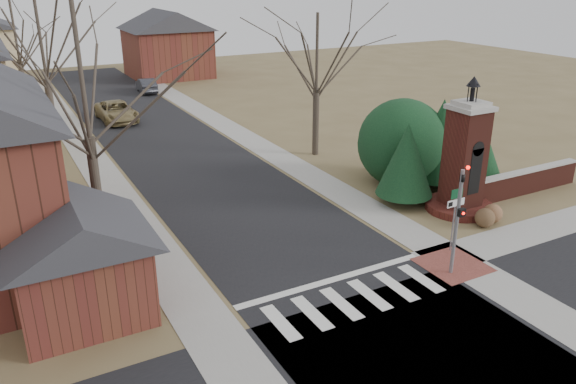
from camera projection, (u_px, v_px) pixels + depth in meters
ground at (369, 310)px, 19.18m from camera, size 120.00×120.00×0.00m
main_street at (172, 146)px, 37.17m from camera, size 8.00×70.00×0.01m
cross_street at (429, 360)px, 16.73m from camera, size 120.00×8.00×0.01m
crosswalk_zone at (355, 299)px, 19.84m from camera, size 8.00×2.20×0.02m
stop_bar at (332, 280)px, 21.06m from camera, size 8.00×0.35×0.02m
sidewalk_right_main at (243, 136)px, 39.47m from camera, size 2.00×60.00×0.02m
sidewalk_left at (90, 158)px, 34.86m from camera, size 2.00×60.00×0.02m
curb_apron at (453, 265)px, 22.13m from camera, size 2.40×2.40×0.02m
traffic_signal_pole at (458, 211)px, 20.61m from camera, size 0.28×0.41×4.50m
sign_post at (455, 207)px, 22.58m from camera, size 0.90×0.07×2.75m
brick_gate_monument at (464, 168)px, 26.47m from camera, size 3.20×3.20×6.47m
brick_garden_wall at (524, 182)px, 29.03m from camera, size 7.50×0.50×1.30m
garage_left at (78, 254)px, 18.25m from camera, size 4.80×4.80×4.29m
house_distant_right at (167, 42)px, 60.63m from camera, size 8.80×8.80×7.30m
evergreen_near at (406, 159)px, 27.26m from camera, size 2.80×2.80×4.10m
evergreen_mid at (441, 138)px, 29.60m from camera, size 3.40×3.40×4.70m
evergreen_far at (481, 150)px, 29.93m from camera, size 2.40×2.40×3.30m
evergreen_mass at (402, 140)px, 30.07m from camera, size 4.80×4.80×4.80m
bare_tree_0 at (79, 62)px, 20.61m from camera, size 8.05×8.05×11.15m
bare_tree_1 at (38, 25)px, 31.11m from camera, size 8.40×8.40×11.64m
bare_tree_2 at (14, 26)px, 41.89m from camera, size 7.35×7.35×10.19m
bare_tree_3 at (317, 46)px, 33.14m from camera, size 7.00×7.00×9.70m
pickup_truck at (117, 112)px, 43.17m from camera, size 2.57×5.42×1.50m
distant_car at (146, 85)px, 53.46m from camera, size 1.77×4.23×1.36m
dry_shrub_left at (485, 218)px, 25.29m from camera, size 0.89×0.89×0.89m
dry_shrub_right at (493, 213)px, 25.77m from camera, size 0.89×0.89×0.89m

